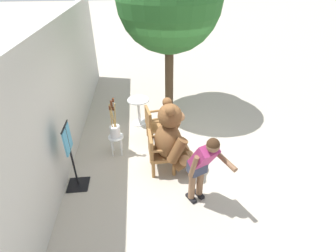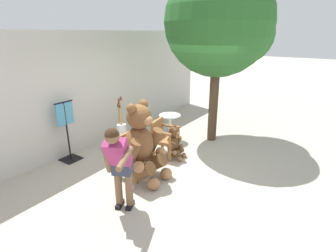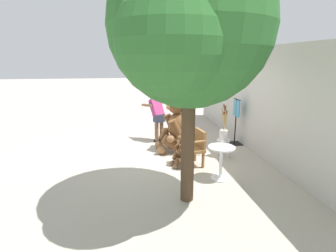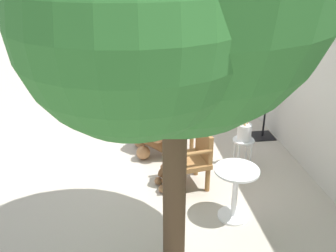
{
  "view_description": "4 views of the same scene",
  "coord_description": "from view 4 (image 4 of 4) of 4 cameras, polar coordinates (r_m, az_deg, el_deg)",
  "views": [
    {
      "loc": [
        -4.78,
        0.75,
        3.7
      ],
      "look_at": [
        -0.18,
        0.24,
        0.83
      ],
      "focal_mm": 28.0,
      "sensor_mm": 36.0,
      "label": 1
    },
    {
      "loc": [
        -4.04,
        -2.81,
        2.75
      ],
      "look_at": [
        0.29,
        0.16,
        0.87
      ],
      "focal_mm": 28.0,
      "sensor_mm": 36.0,
      "label": 2
    },
    {
      "loc": [
        6.27,
        -1.04,
        2.48
      ],
      "look_at": [
        -0.15,
        -0.05,
        0.81
      ],
      "focal_mm": 28.0,
      "sensor_mm": 36.0,
      "label": 3
    },
    {
      "loc": [
        5.16,
        -0.53,
        3.12
      ],
      "look_at": [
        -0.03,
        0.18,
        0.71
      ],
      "focal_mm": 40.0,
      "sensor_mm": 36.0,
      "label": 4
    }
  ],
  "objects": [
    {
      "name": "teddy_bear_small",
      "position": [
        5.41,
        0.85,
        -5.73
      ],
      "size": [
        0.48,
        0.47,
        0.78
      ],
      "color": "brown",
      "rests_on": "ground"
    },
    {
      "name": "brush_bucket",
      "position": [
        5.94,
        11.61,
        -0.3
      ],
      "size": [
        0.22,
        0.22,
        0.93
      ],
      "color": "white",
      "rests_on": "white_stool"
    },
    {
      "name": "wooden_chair_right",
      "position": [
        5.42,
        3.79,
        -4.69
      ],
      "size": [
        0.64,
        0.6,
        0.86
      ],
      "color": "olive",
      "rests_on": "ground"
    },
    {
      "name": "back_wall",
      "position": [
        6.18,
        21.1,
        6.89
      ],
      "size": [
        10.0,
        0.16,
        2.8
      ],
      "primitive_type": "cube",
      "color": "beige",
      "rests_on": "ground"
    },
    {
      "name": "ground_plane",
      "position": [
        6.05,
        -1.61,
        -6.32
      ],
      "size": [
        60.0,
        60.0,
        0.0
      ],
      "primitive_type": "plane",
      "color": "#B2A899"
    },
    {
      "name": "round_side_table",
      "position": [
        4.84,
        10.22,
        -9.25
      ],
      "size": [
        0.56,
        0.56,
        0.72
      ],
      "color": "white",
      "rests_on": "ground"
    },
    {
      "name": "wooden_chair_left",
      "position": [
        6.38,
        1.9,
        0.06
      ],
      "size": [
        0.58,
        0.54,
        0.86
      ],
      "color": "olive",
      "rests_on": "ground"
    },
    {
      "name": "person_visitor",
      "position": [
        7.06,
        -4.57,
        6.33
      ],
      "size": [
        0.71,
        0.69,
        1.51
      ],
      "color": "black",
      "rests_on": "ground"
    },
    {
      "name": "clothing_display_stand",
      "position": [
        6.98,
        14.78,
        3.76
      ],
      "size": [
        0.44,
        0.4,
        1.36
      ],
      "color": "black",
      "rests_on": "ground"
    },
    {
      "name": "teddy_bear_large",
      "position": [
        6.21,
        -0.47,
        2.45
      ],
      "size": [
        0.94,
        0.9,
        1.57
      ],
      "color": "brown",
      "rests_on": "ground"
    },
    {
      "name": "white_stool",
      "position": [
        6.07,
        11.37,
        -2.91
      ],
      "size": [
        0.34,
        0.34,
        0.46
      ],
      "color": "silver",
      "rests_on": "ground"
    }
  ]
}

